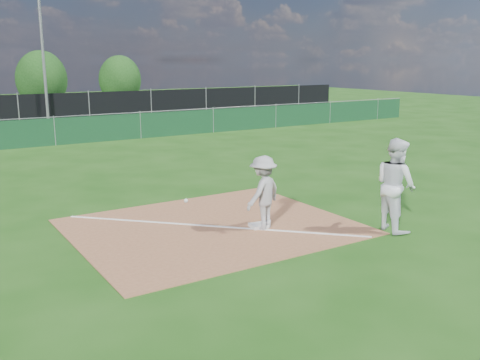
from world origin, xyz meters
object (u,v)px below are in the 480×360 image
at_px(first_base, 258,226).
at_px(tree_mid, 42,79).
at_px(runner, 396,185).
at_px(car_right, 83,106).
at_px(light_pole, 43,54).
at_px(play_at_first, 263,193).
at_px(tree_right, 120,80).

height_order(first_base, tree_mid, tree_mid).
distance_m(runner, tree_mid, 34.47).
xyz_separation_m(car_right, tree_mid, (-1.14, 6.24, 1.59)).
relative_size(light_pole, runner, 3.90).
relative_size(play_at_first, runner, 1.30).
bearing_deg(tree_right, car_right, -126.55).
bearing_deg(light_pole, first_base, -91.70).
relative_size(light_pole, play_at_first, 2.99).
xyz_separation_m(play_at_first, tree_mid, (2.71, 32.86, 1.43)).
height_order(light_pole, play_at_first, light_pole).
height_order(first_base, car_right, car_right).
bearing_deg(car_right, tree_right, -38.67).
distance_m(first_base, car_right, 26.81).
relative_size(first_base, play_at_first, 0.13).
bearing_deg(tree_right, light_pole, -126.97).
bearing_deg(play_at_first, runner, -33.52).
xyz_separation_m(light_pole, first_base, (-0.66, -22.32, -3.94)).
height_order(car_right, tree_right, tree_right).
xyz_separation_m(car_right, tree_right, (5.27, 7.11, 1.42)).
distance_m(light_pole, tree_right, 14.28).
bearing_deg(first_base, tree_right, 74.74).
height_order(runner, tree_right, tree_right).
bearing_deg(play_at_first, tree_mid, 85.28).
bearing_deg(tree_mid, first_base, -94.82).
bearing_deg(light_pole, play_at_first, -91.58).
bearing_deg(light_pole, tree_mid, 78.64).
bearing_deg(tree_mid, light_pole, -101.36).
distance_m(tree_mid, tree_right, 6.47).
xyz_separation_m(play_at_first, tree_right, (9.13, 33.73, 1.25)).
height_order(play_at_first, runner, runner).
height_order(light_pole, tree_mid, light_pole).
xyz_separation_m(runner, tree_mid, (0.31, 34.45, 1.24)).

